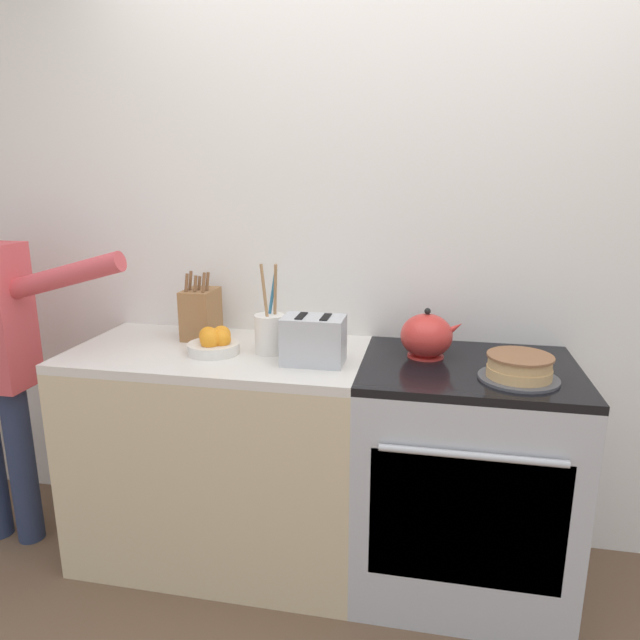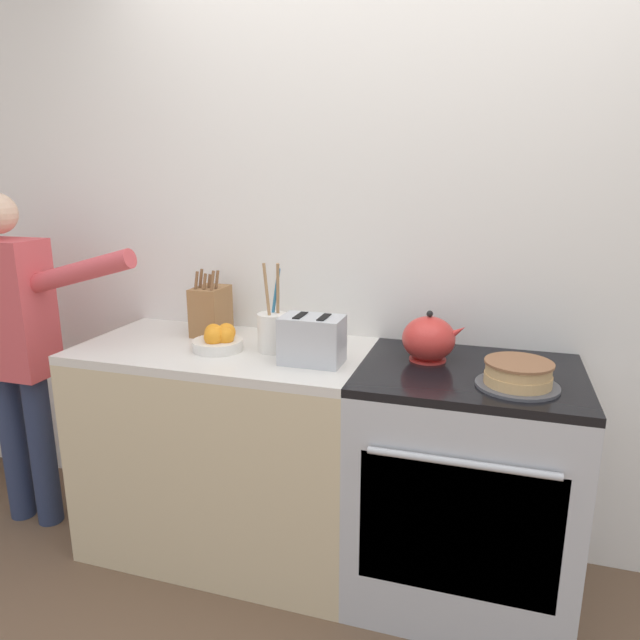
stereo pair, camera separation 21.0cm
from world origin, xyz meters
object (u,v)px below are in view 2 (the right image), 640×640
layer_cake (518,375)px  fruit_bowl (218,339)px  stove_range (463,485)px  tea_kettle (429,339)px  person_baker (14,337)px  utensil_crock (273,331)px  toaster (312,340)px  knife_block (211,310)px

layer_cake → fruit_bowl: size_ratio=1.35×
stove_range → tea_kettle: size_ratio=3.78×
person_baker → tea_kettle: bearing=19.7°
stove_range → person_baker: 1.97m
layer_cake → tea_kettle: tea_kettle is taller
utensil_crock → toaster: utensil_crock is taller
fruit_bowl → toaster: 0.41m
utensil_crock → fruit_bowl: (-0.21, -0.05, -0.04)m
toaster → stove_range: bearing=8.4°
person_baker → utensil_crock: bearing=19.3°
utensil_crock → person_baker: person_baker is taller
toaster → fruit_bowl: bearing=173.7°
layer_cake → utensil_crock: bearing=172.0°
utensil_crock → toaster: 0.21m
layer_cake → tea_kettle: 0.37m
fruit_bowl → tea_kettle: bearing=8.0°
layer_cake → knife_block: 1.28m
toaster → tea_kettle: bearing=21.4°
layer_cake → person_baker: bearing=179.5°
layer_cake → toaster: bearing=177.1°
person_baker → stove_range: bearing=17.0°
utensil_crock → layer_cake: bearing=-8.0°
toaster → person_baker: bearing=-179.3°
tea_kettle → layer_cake: bearing=-32.0°
fruit_bowl → utensil_crock: bearing=12.5°
fruit_bowl → person_baker: size_ratio=0.13×
knife_block → fruit_bowl: bearing=-55.6°
fruit_bowl → person_baker: person_baker is taller
person_baker → toaster: bearing=14.7°
tea_kettle → toaster: tea_kettle is taller
stove_range → toaster: (-0.56, -0.08, 0.54)m
layer_cake → fruit_bowl: bearing=175.9°
knife_block → layer_cake: bearing=-12.4°
tea_kettle → fruit_bowl: (-0.81, -0.11, -0.04)m
utensil_crock → tea_kettle: bearing=6.4°
layer_cake → tea_kettle: (-0.31, 0.19, 0.04)m
utensil_crock → person_baker: size_ratio=0.23×
tea_kettle → person_baker: size_ratio=0.16×
layer_cake → toaster: (-0.71, 0.04, 0.05)m
stove_range → utensil_crock: (-0.75, 0.01, 0.53)m
fruit_bowl → person_baker: bearing=-176.3°
toaster → person_baker: 1.36m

